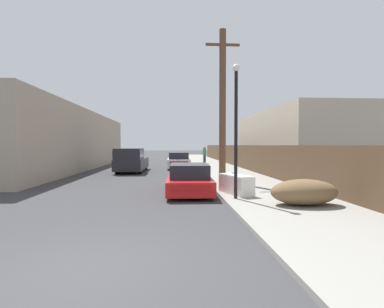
# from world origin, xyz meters

# --- Properties ---
(ground_plane) EXTENTS (220.00, 220.00, 0.00)m
(ground_plane) POSITION_xyz_m (0.00, 0.00, 0.00)
(ground_plane) COLOR #38383A
(sidewalk_curb) EXTENTS (4.20, 63.00, 0.12)m
(sidewalk_curb) POSITION_xyz_m (5.30, 23.50, 0.06)
(sidewalk_curb) COLOR gray
(sidewalk_curb) RESTS_ON ground
(discarded_fridge) EXTENTS (1.13, 1.87, 0.77)m
(discarded_fridge) POSITION_xyz_m (3.87, 6.74, 0.49)
(discarded_fridge) COLOR white
(discarded_fridge) RESTS_ON sidewalk_curb
(parked_sports_car_red) EXTENTS (1.93, 4.73, 1.24)m
(parked_sports_car_red) POSITION_xyz_m (2.09, 7.91, 0.56)
(parked_sports_car_red) COLOR red
(parked_sports_car_red) RESTS_ON ground
(car_parked_mid) EXTENTS (1.90, 4.38, 1.41)m
(car_parked_mid) POSITION_xyz_m (1.95, 20.86, 0.66)
(car_parked_mid) COLOR silver
(car_parked_mid) RESTS_ON ground
(pickup_truck) EXTENTS (2.06, 5.42, 1.79)m
(pickup_truck) POSITION_xyz_m (-1.65, 17.73, 0.89)
(pickup_truck) COLOR #232328
(pickup_truck) RESTS_ON ground
(utility_pole) EXTENTS (1.80, 0.35, 7.97)m
(utility_pole) POSITION_xyz_m (4.04, 10.91, 4.19)
(utility_pole) COLOR brown
(utility_pole) RESTS_ON sidewalk_curb
(street_lamp) EXTENTS (0.26, 0.26, 4.76)m
(street_lamp) POSITION_xyz_m (3.64, 5.72, 2.88)
(street_lamp) COLOR black
(street_lamp) RESTS_ON sidewalk_curb
(brush_pile) EXTENTS (2.16, 1.29, 0.82)m
(brush_pile) POSITION_xyz_m (5.57, 4.44, 0.53)
(brush_pile) COLOR brown
(brush_pile) RESTS_ON sidewalk_curb
(wooden_fence) EXTENTS (0.08, 44.77, 1.90)m
(wooden_fence) POSITION_xyz_m (7.25, 21.54, 1.07)
(wooden_fence) COLOR brown
(wooden_fence) RESTS_ON sidewalk_curb
(building_left_block) EXTENTS (7.00, 26.42, 4.89)m
(building_left_block) POSITION_xyz_m (-8.79, 21.73, 2.44)
(building_left_block) COLOR tan
(building_left_block) RESTS_ON ground
(building_right_house) EXTENTS (6.00, 16.87, 5.02)m
(building_right_house) POSITION_xyz_m (12.35, 22.02, 2.51)
(building_right_house) COLOR beige
(building_right_house) RESTS_ON ground
(pedestrian) EXTENTS (0.34, 0.34, 1.82)m
(pedestrian) POSITION_xyz_m (4.80, 26.25, 1.06)
(pedestrian) COLOR #282D42
(pedestrian) RESTS_ON sidewalk_curb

